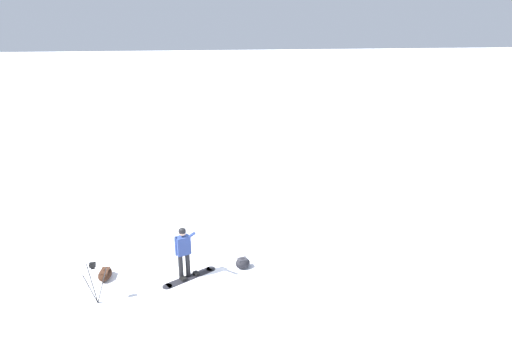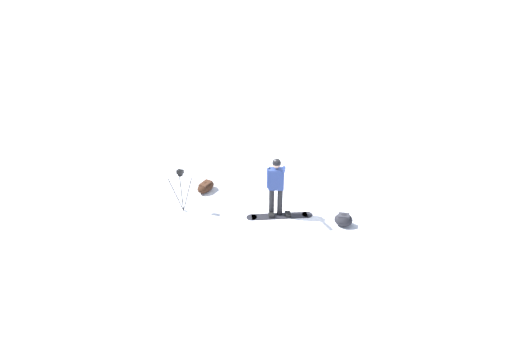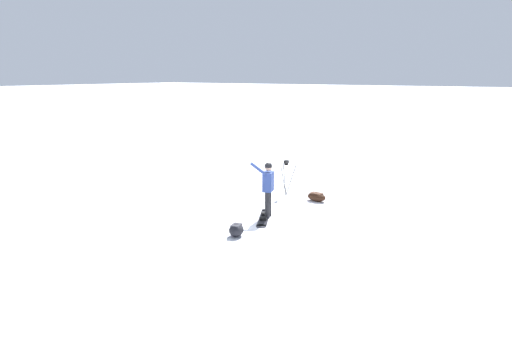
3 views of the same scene
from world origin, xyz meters
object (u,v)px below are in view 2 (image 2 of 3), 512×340
gear_bag_large (206,187)px  camera_tripod (181,182)px  snowboarder (276,182)px  snowboard (280,216)px  gear_bag_small (343,219)px

gear_bag_large → camera_tripod: 1.40m
snowboarder → camera_tripod: (0.75, -2.38, -0.10)m
snowboard → camera_tripod: (0.71, -2.51, 0.86)m
snowboard → gear_bag_small: size_ratio=3.06×
snowboarder → camera_tripod: snowboarder is taller
snowboarder → snowboard: 0.98m
gear_bag_small → snowboard: bearing=-82.9°
camera_tripod → snowboard: bearing=105.7°
gear_bag_large → gear_bag_small: bearing=86.2°
snowboard → camera_tripod: size_ratio=1.30×
snowboarder → snowboard: snowboarder is taller
snowboard → gear_bag_small: gear_bag_small is taller
camera_tripod → snowboarder: bearing=107.6°
camera_tripod → gear_bag_small: size_ratio=2.35×
gear_bag_large → camera_tripod: camera_tripod is taller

